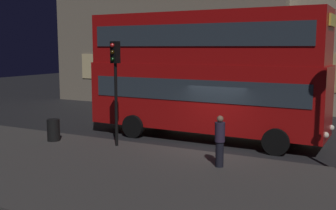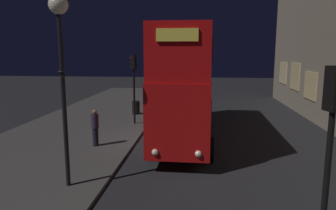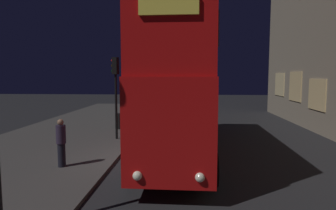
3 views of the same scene
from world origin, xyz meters
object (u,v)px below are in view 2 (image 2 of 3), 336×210
Objects in this scene: street_lamp at (60,41)px; litter_bin at (136,108)px; double_decker_bus at (186,79)px; pedestrian at (95,127)px; traffic_light_near_kerb at (134,75)px; traffic_light_far_side at (332,129)px.

street_lamp is 12.68m from litter_bin.
double_decker_bus is 5.15m from pedestrian.
traffic_light_near_kerb reaches higher than litter_bin.
double_decker_bus is 4.03m from traffic_light_near_kerb.
litter_bin is (-11.95, -0.18, -4.23)m from street_lamp.
street_lamp is (6.67, -3.55, 1.72)m from double_decker_bus.
double_decker_bus is at bearing 35.30° from litter_bin.
street_lamp is 5.80m from pedestrian.
double_decker_bus reaches higher than traffic_light_far_side.
traffic_light_far_side is at bearing 24.59° from litter_bin.
litter_bin is (-5.28, -3.73, -2.51)m from double_decker_bus.
traffic_light_far_side reaches higher than pedestrian.
traffic_light_near_kerb is 0.69× the size of street_lamp.
pedestrian is at bearing -2.70° from litter_bin.
litter_bin is at bearing -143.76° from double_decker_bus.
traffic_light_near_kerb reaches higher than pedestrian.
litter_bin is (-7.60, 0.36, -0.43)m from pedestrian.
street_lamp is at bearing 131.92° from pedestrian.
pedestrian is (-4.35, -0.54, -3.80)m from street_lamp.
traffic_light_far_side is 4.56× the size of litter_bin.
traffic_light_far_side is 7.73m from street_lamp.
street_lamp is at bearing -27.08° from double_decker_bus.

